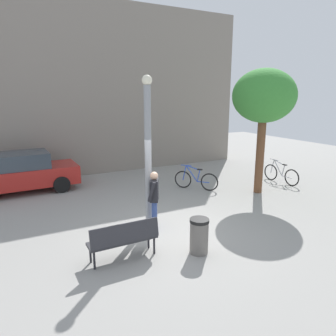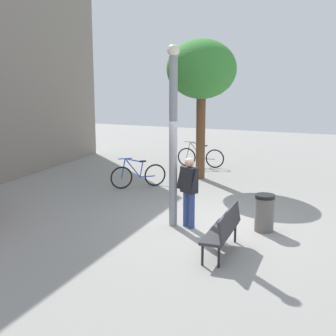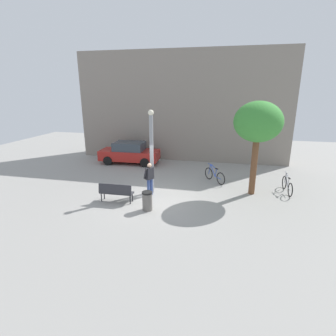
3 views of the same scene
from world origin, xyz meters
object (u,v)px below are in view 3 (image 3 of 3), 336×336
at_px(park_bench, 116,191).
at_px(bicycle_silver, 287,185).
at_px(plaza_tree, 258,123).
at_px(trash_bin, 147,201).
at_px(parked_car_red, 130,153).
at_px(lamppost, 152,150).
at_px(person_by_lamppost, 150,177).
at_px(bicycle_blue, 214,175).

xyz_separation_m(park_bench, bicycle_silver, (8.14, 3.07, -0.16)).
xyz_separation_m(plaza_tree, trash_bin, (-4.65, -3.02, -3.18)).
relative_size(park_bench, parked_car_red, 0.38).
height_order(lamppost, person_by_lamppost, lamppost).
height_order(bicycle_silver, trash_bin, bicycle_silver).
relative_size(plaza_tree, trash_bin, 5.38).
bearing_deg(lamppost, bicycle_blue, 37.23).
xyz_separation_m(person_by_lamppost, trash_bin, (0.39, -1.70, -0.53)).
bearing_deg(park_bench, plaza_tree, 21.57).
xyz_separation_m(lamppost, parked_car_red, (-3.15, 5.13, -1.48)).
xyz_separation_m(person_by_lamppost, bicycle_silver, (6.84, 1.87, -0.58)).
bearing_deg(parked_car_red, bicycle_blue, -24.16).
relative_size(lamppost, trash_bin, 4.88).
bearing_deg(person_by_lamppost, trash_bin, -77.27).
bearing_deg(bicycle_blue, bicycle_silver, -12.99).
bearing_deg(lamppost, person_by_lamppost, -91.08).
xyz_separation_m(plaza_tree, bicycle_silver, (1.80, 0.56, -3.23)).
distance_m(person_by_lamppost, park_bench, 1.82).
bearing_deg(trash_bin, lamppost, 100.18).
bearing_deg(trash_bin, person_by_lamppost, 102.73).
height_order(plaza_tree, parked_car_red, plaza_tree).
relative_size(park_bench, bicycle_blue, 1.15).
bearing_deg(plaza_tree, park_bench, -158.43).
bearing_deg(person_by_lamppost, lamppost, 88.92).
bearing_deg(person_by_lamppost, parked_car_red, 119.60).
relative_size(plaza_tree, bicycle_blue, 3.33).
bearing_deg(park_bench, trash_bin, -16.65).
distance_m(bicycle_silver, parked_car_red, 10.63).
xyz_separation_m(plaza_tree, parked_car_red, (-8.18, 4.21, -2.84)).
height_order(person_by_lamppost, trash_bin, person_by_lamppost).
height_order(plaza_tree, trash_bin, plaza_tree).
xyz_separation_m(park_bench, trash_bin, (1.69, -0.51, -0.11)).
xyz_separation_m(bicycle_silver, trash_bin, (-6.45, -3.57, 0.05)).
bearing_deg(lamppost, park_bench, -129.52).
relative_size(park_bench, plaza_tree, 0.35).
bearing_deg(park_bench, parked_car_red, 105.22).
bearing_deg(bicycle_silver, parked_car_red, 159.87).
bearing_deg(park_bench, person_by_lamppost, 42.46).
relative_size(lamppost, person_by_lamppost, 2.53).
bearing_deg(person_by_lamppost, bicycle_silver, 15.29).
bearing_deg(plaza_tree, lamppost, -169.72).
bearing_deg(park_bench, lamppost, 50.48).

